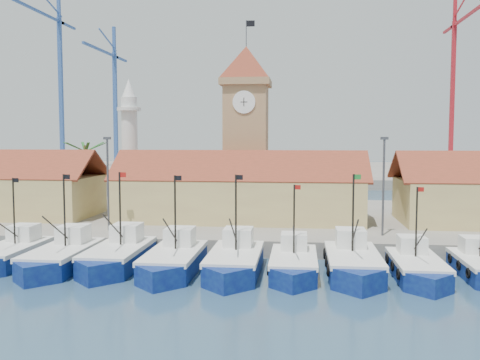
# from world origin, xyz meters

# --- Properties ---
(ground) EXTENTS (400.00, 400.00, 0.00)m
(ground) POSITION_xyz_m (0.00, 0.00, 0.00)
(ground) COLOR navy
(ground) RESTS_ON ground
(quay) EXTENTS (140.00, 32.00, 1.50)m
(quay) POSITION_xyz_m (0.00, 24.00, 0.75)
(quay) COLOR gray
(quay) RESTS_ON ground
(terminal) EXTENTS (240.00, 80.00, 2.00)m
(terminal) POSITION_xyz_m (0.00, 110.00, 1.00)
(terminal) COLOR gray
(terminal) RESTS_ON ground
(boat_0) EXTENTS (3.64, 9.97, 7.54)m
(boat_0) POSITION_xyz_m (-17.26, 3.25, 0.78)
(boat_0) COLOR navy
(boat_0) RESTS_ON ground
(boat_1) EXTENTS (3.85, 10.53, 7.97)m
(boat_1) POSITION_xyz_m (-12.44, 2.29, 0.82)
(boat_1) COLOR navy
(boat_1) RESTS_ON ground
(boat_2) EXTENTS (3.92, 10.73, 8.12)m
(boat_2) POSITION_xyz_m (-8.10, 3.15, 0.84)
(boat_2) COLOR navy
(boat_2) RESTS_ON ground
(boat_3) EXTENTS (3.84, 10.51, 7.95)m
(boat_3) POSITION_xyz_m (-3.30, 2.21, 0.82)
(boat_3) COLOR navy
(boat_3) RESTS_ON ground
(boat_4) EXTENTS (3.88, 10.63, 8.05)m
(boat_4) POSITION_xyz_m (1.50, 2.31, 0.83)
(boat_4) COLOR navy
(boat_4) RESTS_ON ground
(boat_5) EXTENTS (3.50, 9.59, 7.26)m
(boat_5) POSITION_xyz_m (6.00, 2.46, 0.75)
(boat_5) COLOR navy
(boat_5) RESTS_ON ground
(boat_6) EXTENTS (3.92, 10.74, 8.13)m
(boat_6) POSITION_xyz_m (10.50, 2.76, 0.84)
(boat_6) COLOR navy
(boat_6) RESTS_ON ground
(boat_7) EXTENTS (3.47, 9.51, 7.19)m
(boat_7) POSITION_xyz_m (15.14, 2.36, 0.74)
(boat_7) COLOR navy
(boat_7) RESTS_ON ground
(hall_center) EXTENTS (27.04, 10.13, 7.61)m
(hall_center) POSITION_xyz_m (0.00, 20.00, 3.99)
(hall_center) COLOR #CCBB70
(hall_center) RESTS_ON quay
(clock_tower) EXTENTS (5.80, 5.80, 22.70)m
(clock_tower) POSITION_xyz_m (0.00, 26.00, 11.96)
(clock_tower) COLOR #9E7651
(clock_tower) RESTS_ON quay
(minaret) EXTENTS (3.00, 3.00, 16.30)m
(minaret) POSITION_xyz_m (-15.00, 28.00, 9.73)
(minaret) COLOR silver
(minaret) RESTS_ON quay
(palm_tree) EXTENTS (5.60, 5.03, 8.39)m
(palm_tree) POSITION_xyz_m (-20.00, 26.00, 6.25)
(palm_tree) COLOR brown
(palm_tree) RESTS_ON quay
(lamp_posts) EXTENTS (80.70, 0.25, 9.03)m
(lamp_posts) POSITION_xyz_m (0.50, 12.00, 6.48)
(lamp_posts) COLOR #3F3F44
(lamp_posts) RESTS_ON quay
(crane_blue_far) EXTENTS (1.00, 33.38, 47.49)m
(crane_blue_far) POSITION_xyz_m (-58.11, 100.63, 28.39)
(crane_blue_far) COLOR #32569A
(crane_blue_far) RESTS_ON terminal
(crane_blue_near) EXTENTS (1.00, 31.64, 38.98)m
(crane_blue_near) POSITION_xyz_m (-45.10, 106.66, 23.55)
(crane_blue_near) COLOR #32569A
(crane_blue_near) RESTS_ON terminal
(crane_red_right) EXTENTS (1.00, 31.32, 44.76)m
(crane_red_right) POSITION_xyz_m (44.89, 103.84, 26.71)
(crane_red_right) COLOR #AC1A23
(crane_red_right) RESTS_ON terminal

